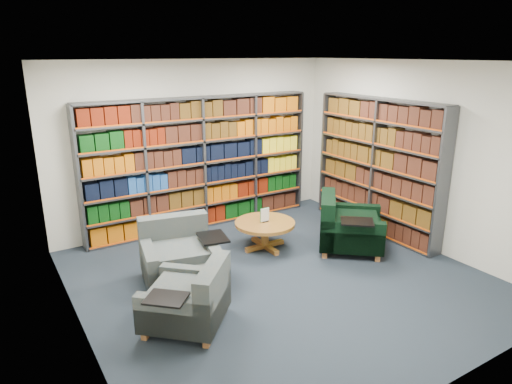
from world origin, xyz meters
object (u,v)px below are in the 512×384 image
coffee_table (265,227)px  chair_teal_left (178,257)px  chair_teal_front (192,301)px  chair_green_right (345,228)px

coffee_table → chair_teal_left: bearing=-169.5°
chair_teal_front → coffee_table: chair_teal_front is taller
chair_teal_left → chair_green_right: 2.58m
chair_teal_left → coffee_table: (1.53, 0.28, 0.01)m
chair_green_right → coffee_table: bearing=147.5°
chair_green_right → chair_teal_front: bearing=-166.4°
chair_green_right → chair_teal_front: (-2.84, -0.69, -0.04)m
coffee_table → chair_teal_front: bearing=-143.5°
chair_green_right → coffee_table: 1.22m
chair_teal_front → chair_green_right: bearing=13.6°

